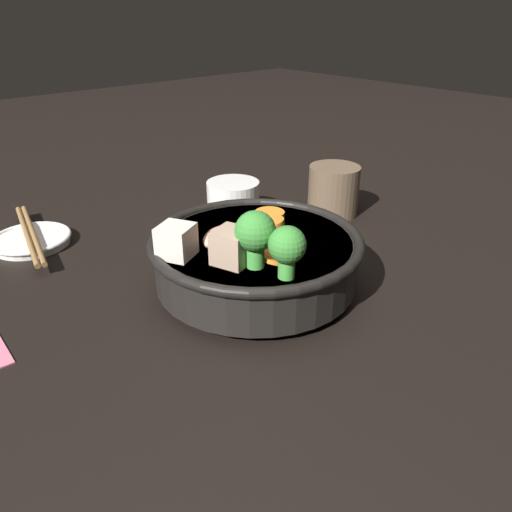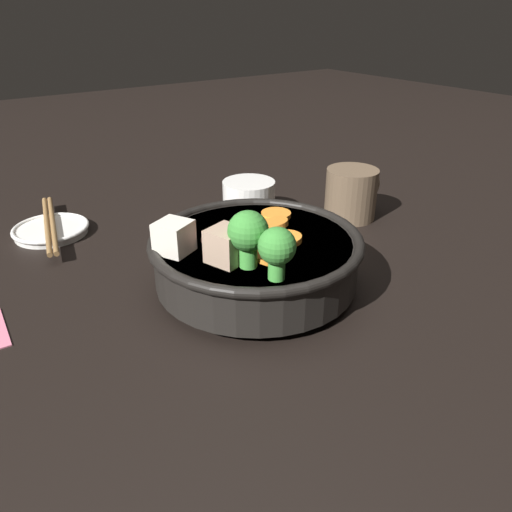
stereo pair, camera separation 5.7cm
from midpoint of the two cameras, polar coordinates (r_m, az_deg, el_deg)
The scene contains 6 objects.
ground_plane at distance 0.59m, azimuth -2.77°, elevation -3.58°, with size 3.00×3.00×0.00m, color black.
stirfry_bowl at distance 0.57m, azimuth -2.94°, elevation 0.08°, with size 0.24×0.24×0.12m.
side_saucer at distance 0.76m, azimuth -26.28°, elevation 1.61°, with size 0.11×0.11×0.01m.
tea_cup at distance 0.77m, azimuth -4.75°, elevation 6.41°, with size 0.08×0.08×0.06m.
dark_mug at distance 0.78m, azimuth 6.86°, elevation 7.44°, with size 0.10×0.08×0.08m.
chopsticks_pair at distance 0.76m, azimuth -26.43°, elevation 2.26°, with size 0.06×0.21×0.01m.
Camera 1 is at (-0.34, -0.38, 0.30)m, focal length 35.00 mm.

